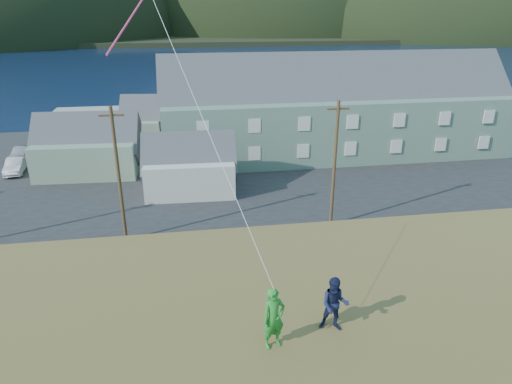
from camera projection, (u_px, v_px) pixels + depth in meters
ground at (181, 247)px, 32.03m from camera, size 900.00×900.00×0.00m
grass_strip at (181, 261)px, 30.18m from camera, size 110.00×8.00×0.10m
waterfront_lot at (180, 168)px, 47.55m from camera, size 72.00×36.00×0.12m
wharf at (138, 117)px, 67.56m from camera, size 26.00×14.00×0.90m
far_shore at (178, 28)px, 333.46m from camera, size 900.00×320.00×2.00m
far_hills at (234, 30)px, 291.98m from camera, size 760.00×265.00×143.00m
lodge at (336, 108)px, 50.69m from camera, size 38.51×11.12×13.51m
shed_palegreen_near at (88, 147)px, 45.21m from camera, size 10.44×6.92×7.37m
shed_white at (190, 166)px, 40.62m from camera, size 8.42×5.80×6.57m
shed_palegreen_far at (168, 123)px, 54.47m from camera, size 11.58×7.48×7.35m
utility_poles at (129, 177)px, 31.10m from camera, size 29.15×0.24×9.64m
parked_cars at (106, 153)px, 49.64m from camera, size 22.93×13.33×1.54m
kite_flyer_green at (274, 318)px, 11.95m from camera, size 0.74×0.60×1.76m
kite_flyer_navy at (335, 305)px, 12.61m from camera, size 0.94×0.82×1.64m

